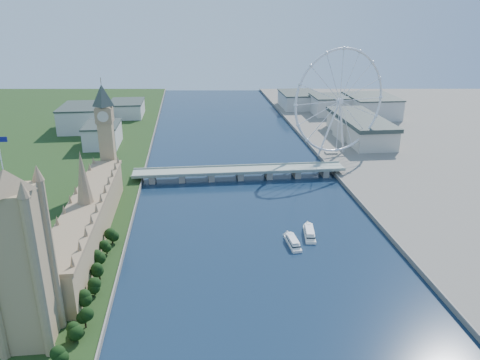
{
  "coord_description": "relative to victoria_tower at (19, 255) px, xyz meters",
  "views": [
    {
      "loc": [
        -48.78,
        -156.93,
        168.71
      ],
      "look_at": [
        -9.44,
        210.0,
        31.38
      ],
      "focal_mm": 35.0,
      "sensor_mm": 36.0,
      "label": 1
    }
  ],
  "objects": [
    {
      "name": "london_eye",
      "position": [
        254.98,
        300.08,
        13.03
      ],
      "size": [
        113.6,
        39.12,
        124.3
      ],
      "color": "silver",
      "rests_on": "ground"
    },
    {
      "name": "victoria_tower",
      "position": [
        0.0,
        0.0,
        0.0
      ],
      "size": [
        28.16,
        28.16,
        112.0
      ],
      "color": "tan",
      "rests_on": "ground"
    },
    {
      "name": "tour_boat_far",
      "position": [
        175.16,
        108.02,
        -54.49
      ],
      "size": [
        12.67,
        32.1,
        6.92
      ],
      "primitive_type": null,
      "rotation": [
        0.0,
        0.0,
        -0.15
      ],
      "color": "white",
      "rests_on": "ground"
    },
    {
      "name": "tree_row",
      "position": [
        22.0,
        11.0,
        -45.17
      ],
      "size": [
        7.89,
        199.89,
        20.53
      ],
      "color": "black",
      "rests_on": "ground"
    },
    {
      "name": "county_hall",
      "position": [
        310.0,
        375.0,
        -54.49
      ],
      "size": [
        54.0,
        144.0,
        35.0
      ],
      "primitive_type": null,
      "color": "beige",
      "rests_on": "ground"
    },
    {
      "name": "city_skyline",
      "position": [
        174.22,
        505.08,
        -37.53
      ],
      "size": [
        505.0,
        280.0,
        32.0
      ],
      "color": "beige",
      "rests_on": "ground"
    },
    {
      "name": "westminster_bridge",
      "position": [
        135.0,
        245.0,
        -47.86
      ],
      "size": [
        220.0,
        22.0,
        9.5
      ],
      "color": "gray",
      "rests_on": "ground"
    },
    {
      "name": "tour_boat_near",
      "position": [
        159.08,
        94.99,
        -54.49
      ],
      "size": [
        9.39,
        29.42,
        6.4
      ],
      "primitive_type": null,
      "rotation": [
        0.0,
        0.0,
        0.07
      ],
      "color": "white",
      "rests_on": "ground"
    },
    {
      "name": "parliament_range",
      "position": [
        7.0,
        115.0,
        -36.01
      ],
      "size": [
        24.0,
        200.0,
        70.0
      ],
      "color": "tan",
      "rests_on": "ground"
    },
    {
      "name": "big_ben",
      "position": [
        7.0,
        223.0,
        12.08
      ],
      "size": [
        20.02,
        20.02,
        110.0
      ],
      "color": "tan",
      "rests_on": "ground"
    }
  ]
}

